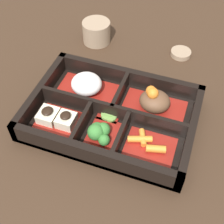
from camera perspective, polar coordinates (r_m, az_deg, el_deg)
ground_plane at (r=0.63m, az=-0.00°, el=-1.48°), size 3.00×3.00×0.00m
bento_base at (r=0.63m, az=-0.00°, el=-1.19°), size 0.33×0.23×0.01m
bento_rim at (r=0.62m, az=-0.09°, el=-0.28°), size 0.33×0.23×0.05m
bowl_rice at (r=0.66m, az=-4.66°, el=4.82°), size 0.13×0.08×0.05m
bowl_stew at (r=0.63m, az=7.72°, el=1.79°), size 0.13×0.08×0.06m
bowl_tofu at (r=0.62m, az=-9.98°, el=-1.25°), size 0.08×0.07×0.03m
bowl_greens at (r=0.58m, az=-2.40°, el=-3.67°), size 0.06×0.07×0.04m
bowl_carrots at (r=0.58m, az=6.70°, el=-6.25°), size 0.09×0.07×0.02m
bowl_pickles at (r=0.62m, az=-0.63°, el=-0.71°), size 0.04×0.04×0.01m
tea_cup at (r=0.81m, az=-2.87°, el=14.51°), size 0.07×0.07×0.05m
sauce_dish at (r=0.80m, az=12.48°, el=10.49°), size 0.05×0.05×0.01m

